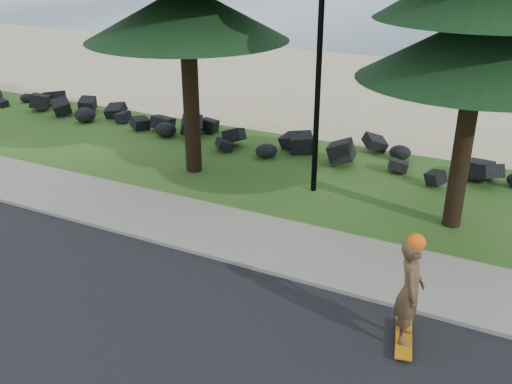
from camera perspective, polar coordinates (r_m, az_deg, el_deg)
ground at (r=12.13m, az=0.16°, el=-5.23°), size 160.00×160.00×0.00m
road at (r=9.06m, az=-13.39°, el=-17.49°), size 160.00×7.00×0.02m
kerb at (r=11.42m, az=-1.89°, el=-6.97°), size 160.00×0.20×0.10m
sidewalk at (r=12.27m, az=0.58°, el=-4.66°), size 160.00×2.00×0.08m
beach_sand at (r=25.14m, az=15.41°, el=9.49°), size 160.00×15.00×0.01m
ocean at (r=60.94m, az=23.28°, el=16.53°), size 160.00×58.00×0.01m
seawall_boulders at (r=16.87m, az=8.76°, el=3.13°), size 60.00×2.40×1.10m
lamp_post at (r=13.65m, az=6.49°, el=16.31°), size 0.25×0.14×8.14m
skateboarder at (r=9.15m, az=15.13°, el=-9.57°), size 0.55×1.08×1.96m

